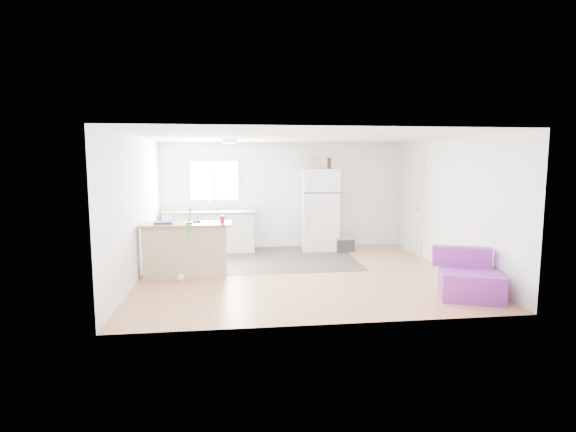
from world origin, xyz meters
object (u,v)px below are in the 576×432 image
object	(u,v)px
cleaner_jug	(218,269)
peninsula	(186,250)
kitchen_cabinets	(210,231)
red_cup	(222,219)
bottle_right	(329,163)
cooler	(344,244)
purple_seat	(469,280)
blue_tray	(163,223)
bottle_left	(329,163)
cardboard_box	(317,162)
refrigerator	(320,209)
mop	(183,267)

from	to	relation	value
cleaner_jug	peninsula	bearing A→B (deg)	141.82
kitchen_cabinets	red_cup	world-z (taller)	kitchen_cabinets
red_cup	bottle_right	bearing A→B (deg)	40.72
cooler	purple_seat	size ratio (longest dim) A/B	0.43
kitchen_cabinets	blue_tray	size ratio (longest dim) A/B	6.75
kitchen_cabinets	bottle_left	world-z (taller)	bottle_left
peninsula	cardboard_box	size ratio (longest dim) A/B	5.10
refrigerator	cooler	world-z (taller)	refrigerator
cleaner_jug	red_cup	bearing A→B (deg)	36.86
purple_seat	mop	distance (m)	4.51
cooler	bottle_right	bearing A→B (deg)	132.41
blue_tray	purple_seat	bearing A→B (deg)	-20.02
red_cup	peninsula	bearing A→B (deg)	-178.85
refrigerator	blue_tray	distance (m)	3.73
cleaner_jug	cooler	bearing A→B (deg)	11.22
kitchen_cabinets	refrigerator	size ratio (longest dim) A/B	1.12
cooler	purple_seat	bearing A→B (deg)	-80.35
bottle_left	cardboard_box	bearing A→B (deg)	-179.03
mop	red_cup	size ratio (longest dim) A/B	10.40
red_cup	blue_tray	xyz separation A→B (m)	(-0.99, -0.04, -0.04)
kitchen_cabinets	bottle_left	bearing A→B (deg)	-0.61
mop	blue_tray	xyz separation A→B (m)	(-0.33, 0.27, 0.72)
refrigerator	bottle_left	bearing A→B (deg)	-15.09
blue_tray	bottle_left	xyz separation A→B (m)	(3.29, 2.00, 0.98)
cooler	blue_tray	xyz separation A→B (m)	(-3.61, -1.79, 0.78)
kitchen_cabinets	blue_tray	xyz separation A→B (m)	(-0.68, -2.15, 0.49)
purple_seat	bottle_left	xyz separation A→B (m)	(-1.31, 3.68, 1.68)
bottle_right	cooler	bearing A→B (deg)	-41.13
cleaner_jug	red_cup	distance (m)	0.86
kitchen_cabinets	cardboard_box	distance (m)	2.78
refrigerator	blue_tray	bearing A→B (deg)	-142.01
peninsula	purple_seat	world-z (taller)	peninsula
peninsula	cardboard_box	distance (m)	3.63
peninsula	red_cup	world-z (taller)	red_cup
blue_tray	cardboard_box	world-z (taller)	cardboard_box
cleaner_jug	bottle_left	distance (m)	3.65
peninsula	mop	world-z (taller)	mop
kitchen_cabinets	peninsula	size ratio (longest dim) A/B	1.32
bottle_right	bottle_left	bearing A→B (deg)	-118.11
kitchen_cabinets	cleaner_jug	xyz separation A→B (m)	(0.23, -2.26, -0.31)
purple_seat	bottle_right	xyz separation A→B (m)	(-1.29, 3.72, 1.68)
blue_tray	mop	bearing A→B (deg)	-39.46
refrigerator	cardboard_box	bearing A→B (deg)	-138.07
purple_seat	bottle_right	size ratio (longest dim) A/B	4.29
cleaner_jug	bottle_right	distance (m)	3.69
kitchen_cabinets	peninsula	bearing A→B (deg)	-95.93
cardboard_box	refrigerator	bearing A→B (deg)	37.61
blue_tray	bottle_right	world-z (taller)	bottle_right
purple_seat	blue_tray	size ratio (longest dim) A/B	3.58
red_cup	purple_seat	bearing A→B (deg)	-25.48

